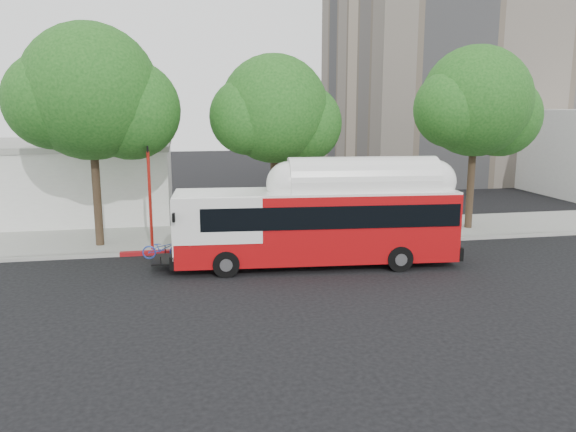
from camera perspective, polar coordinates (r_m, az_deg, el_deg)
name	(u,v)px	position (r m, az deg, el deg)	size (l,w,h in m)	color
ground	(326,272)	(21.63, 3.87, -5.71)	(120.00, 120.00, 0.00)	black
sidewalk	(293,233)	(27.74, 0.50, -1.74)	(60.00, 5.00, 0.15)	gray
curb_strip	(304,246)	(25.27, 1.65, -3.03)	(60.00, 0.30, 0.15)	gray
red_curb_segment	(238,249)	(24.82, -5.15, -3.33)	(10.00, 0.32, 0.16)	maroon
street_tree_left	(102,98)	(25.79, -18.35, 11.35)	(6.67, 5.80, 9.74)	#2D2116
street_tree_mid	(282,113)	(26.50, -0.57, 10.37)	(5.75, 5.00, 8.62)	#2D2116
street_tree_right	(483,106)	(29.78, 19.21, 10.53)	(6.21, 5.40, 9.18)	#2D2116
low_commercial_bldg	(27,179)	(35.36, -24.99, 3.43)	(16.20, 10.20, 4.25)	silver
transit_bus	(318,226)	(22.05, 3.08, -1.02)	(11.87, 3.20, 3.47)	#AA0B0E
signal_pole	(150,199)	(24.64, -13.84, 1.72)	(0.13, 0.44, 4.61)	#A71911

